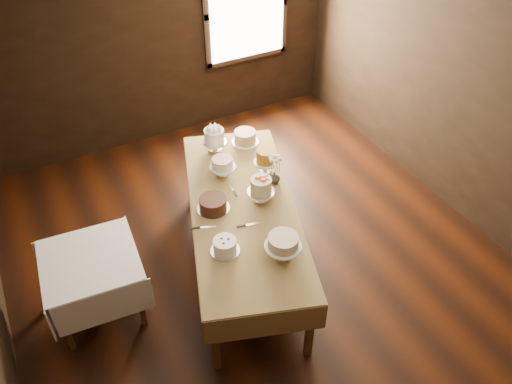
# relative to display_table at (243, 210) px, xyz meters

# --- Properties ---
(floor) EXTENTS (5.00, 6.00, 0.01)m
(floor) POSITION_rel_display_table_xyz_m (0.13, -0.23, -0.74)
(floor) COLOR black
(floor) RESTS_ON ground
(ceiling) EXTENTS (5.00, 6.00, 0.01)m
(ceiling) POSITION_rel_display_table_xyz_m (0.13, -0.23, 2.06)
(ceiling) COLOR beige
(ceiling) RESTS_ON wall_back
(wall_back) EXTENTS (5.00, 0.02, 2.80)m
(wall_back) POSITION_rel_display_table_xyz_m (0.13, 2.77, 0.66)
(wall_back) COLOR black
(wall_back) RESTS_ON ground
(wall_right) EXTENTS (0.02, 6.00, 2.80)m
(wall_right) POSITION_rel_display_table_xyz_m (2.63, -0.23, 0.66)
(wall_right) COLOR black
(wall_right) RESTS_ON ground
(window) EXTENTS (1.10, 0.05, 1.30)m
(window) POSITION_rel_display_table_xyz_m (1.43, 2.71, 0.86)
(window) COLOR #FFEABF
(window) RESTS_ON wall_back
(display_table) EXTENTS (1.78, 2.78, 0.80)m
(display_table) POSITION_rel_display_table_xyz_m (0.00, 0.00, 0.00)
(display_table) COLOR #48301B
(display_table) RESTS_ON ground
(side_table) EXTENTS (0.92, 0.92, 0.72)m
(side_table) POSITION_rel_display_table_xyz_m (-1.52, 0.08, -0.11)
(side_table) COLOR #48301B
(side_table) RESTS_ON ground
(cake_meringue) EXTENTS (0.27, 0.27, 0.28)m
(cake_meringue) POSITION_rel_display_table_xyz_m (0.15, 0.99, 0.19)
(cake_meringue) COLOR silver
(cake_meringue) RESTS_ON display_table
(cake_speckled) EXTENTS (0.34, 0.34, 0.15)m
(cake_speckled) POSITION_rel_display_table_xyz_m (0.52, 0.97, 0.13)
(cake_speckled) COLOR white
(cake_speckled) RESTS_ON display_table
(cake_lattice) EXTENTS (0.28, 0.28, 0.21)m
(cake_lattice) POSITION_rel_display_table_xyz_m (0.04, 0.54, 0.15)
(cake_lattice) COLOR white
(cake_lattice) RESTS_ON display_table
(cake_caramel) EXTENTS (0.25, 0.25, 0.28)m
(cake_caramel) POSITION_rel_display_table_xyz_m (0.46, 0.39, 0.18)
(cake_caramel) COLOR white
(cake_caramel) RESTS_ON display_table
(cake_chocolate) EXTENTS (0.38, 0.38, 0.13)m
(cake_chocolate) POSITION_rel_display_table_xyz_m (-0.27, 0.10, 0.12)
(cake_chocolate) COLOR silver
(cake_chocolate) RESTS_ON display_table
(cake_flowers) EXTENTS (0.28, 0.28, 0.28)m
(cake_flowers) POSITION_rel_display_table_xyz_m (0.20, -0.01, 0.18)
(cake_flowers) COLOR silver
(cake_flowers) RESTS_ON display_table
(cake_swirl) EXTENTS (0.27, 0.27, 0.14)m
(cake_swirl) POSITION_rel_display_table_xyz_m (-0.41, -0.47, 0.12)
(cake_swirl) COLOR silver
(cake_swirl) RESTS_ON display_table
(cake_cream) EXTENTS (0.33, 0.33, 0.23)m
(cake_cream) POSITION_rel_display_table_xyz_m (0.02, -0.75, 0.16)
(cake_cream) COLOR white
(cake_cream) RESTS_ON display_table
(cake_server_a) EXTENTS (0.24, 0.08, 0.01)m
(cake_server_a) POSITION_rel_display_table_xyz_m (-0.02, -0.28, 0.06)
(cake_server_a) COLOR silver
(cake_server_a) RESTS_ON display_table
(cake_server_c) EXTENTS (0.04, 0.24, 0.01)m
(cake_server_c) POSITION_rel_display_table_xyz_m (0.03, 0.32, 0.06)
(cake_server_c) COLOR silver
(cake_server_c) RESTS_ON display_table
(cake_server_d) EXTENTS (0.18, 0.19, 0.01)m
(cake_server_d) POSITION_rel_display_table_xyz_m (0.37, 0.18, 0.06)
(cake_server_d) COLOR silver
(cake_server_d) RESTS_ON display_table
(cake_server_e) EXTENTS (0.24, 0.10, 0.01)m
(cake_server_e) POSITION_rel_display_table_xyz_m (-0.42, -0.12, 0.06)
(cake_server_e) COLOR silver
(cake_server_e) RESTS_ON display_table
(flower_vase) EXTENTS (0.15, 0.15, 0.13)m
(flower_vase) POSITION_rel_display_table_xyz_m (0.46, 0.18, 0.12)
(flower_vase) COLOR #2D2823
(flower_vase) RESTS_ON display_table
(flower_bouquet) EXTENTS (0.14, 0.14, 0.20)m
(flower_bouquet) POSITION_rel_display_table_xyz_m (0.46, 0.18, 0.31)
(flower_bouquet) COLOR white
(flower_bouquet) RESTS_ON flower_vase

